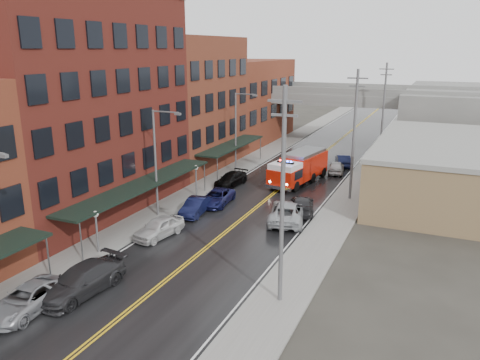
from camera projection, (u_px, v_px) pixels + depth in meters
The scene contains 31 objects.
road at pixel (259, 206), 42.27m from camera, with size 11.00×160.00×0.02m, color black.
sidewalk_left at pixel (188, 195), 45.09m from camera, with size 3.00×160.00×0.15m, color slate.
sidewalk_right at pixel (339, 216), 39.42m from camera, with size 3.00×160.00×0.15m, color slate.
curb_left at pixel (204, 197), 44.45m from camera, with size 0.30×160.00×0.15m, color gray.
curb_right at pixel (320, 213), 40.06m from camera, with size 0.30×160.00×0.15m, color gray.
brick_building_b at pixel (80, 107), 38.82m from camera, with size 9.00×20.00×18.00m, color #501615.
brick_building_c at pixel (187, 103), 54.64m from camera, with size 9.00×15.00×15.00m, color maroon.
brick_building_far at pixel (245, 101), 70.46m from camera, with size 9.00×20.00×12.00m, color brown.
tan_building at pixel (455, 171), 44.19m from camera, with size 14.00×22.00×5.00m, color olive.
right_far_block at pixel (471, 116), 69.42m from camera, with size 18.00×30.00×8.00m, color slate.
awning_1 at pixel (142, 185), 38.21m from camera, with size 2.60×18.00×3.09m.
awning_2 at pixel (232, 145), 53.61m from camera, with size 2.60×13.00×3.09m.
globe_lamp_1 at pixel (96, 222), 31.80m from camera, with size 0.44×0.44×3.12m.
globe_lamp_2 at pixel (196, 174), 44.13m from camera, with size 0.44×0.44×3.12m.
street_lamp_1 at pixel (158, 157), 38.12m from camera, with size 2.64×0.22×9.00m.
street_lamp_2 at pixel (238, 127), 52.21m from camera, with size 2.64×0.22×9.00m.
utility_pole_0 at pixel (282, 195), 24.56m from camera, with size 1.80×0.24×12.00m.
utility_pole_1 at pixel (354, 134), 42.17m from camera, with size 1.80×0.24×12.00m.
utility_pole_2 at pixel (383, 108), 59.78m from camera, with size 1.80×0.24×12.00m.
overpass at pixel (339, 103), 68.82m from camera, with size 40.00×10.00×7.50m.
fire_truck at pixel (298, 167), 48.90m from camera, with size 4.66×9.11×3.20m.
parked_car_left_2 at pixel (27, 299), 25.21m from camera, with size 2.28×4.95×1.38m, color gray.
parked_car_left_3 at pixel (82, 280), 26.98m from camera, with size 2.31×5.67×1.65m, color #27272A.
parked_car_left_4 at pixel (159, 227), 35.10m from camera, with size 1.79×4.44×1.51m, color silver.
parked_car_left_5 at pixel (196, 207), 39.87m from camera, with size 1.50×4.30×1.42m, color black.
parked_car_left_6 at pixel (217, 197), 42.44m from camera, with size 2.21×4.79×1.33m, color #111443.
parked_car_left_7 at pixel (231, 179), 48.26m from camera, with size 1.89×4.66×1.35m, color black.
parked_car_right_0 at pixel (287, 212), 38.22m from camera, with size 2.77×6.00×1.67m, color #A2A6AA.
parked_car_right_1 at pixel (302, 205), 40.33m from camera, with size 2.02×4.98×1.45m, color black.
parked_car_right_2 at pixel (336, 167), 53.06m from camera, with size 1.64×4.08×1.39m, color #BABABA.
parked_car_right_3 at pixel (343, 160), 56.26m from camera, with size 1.49×4.28×1.41m, color black.
Camera 1 is at (14.60, -7.33, 13.75)m, focal length 35.00 mm.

